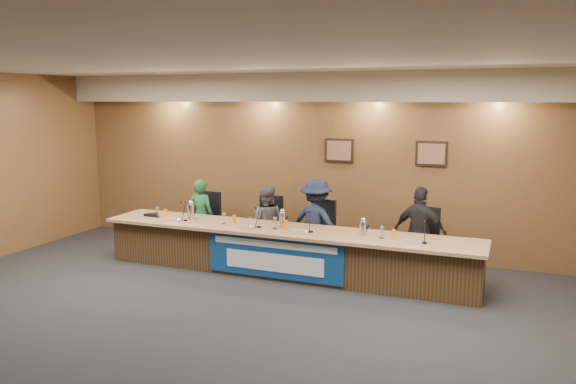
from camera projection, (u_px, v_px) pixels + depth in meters
name	position (u px, v px, depth m)	size (l,w,h in m)	color
floor	(209.00, 331.00, 6.74)	(10.00, 10.00, 0.00)	black
ceiling	(202.00, 58.00, 6.21)	(10.00, 8.00, 0.04)	silver
wall_back	(318.00, 163.00, 10.13)	(10.00, 0.04, 3.20)	brown
soffit	(314.00, 87.00, 9.68)	(10.00, 0.50, 0.50)	beige
dais_body	(285.00, 252.00, 8.88)	(6.00, 0.80, 0.70)	#412D18
dais_top	(283.00, 230.00, 8.77)	(6.10, 0.95, 0.05)	#A2734E
banner	(274.00, 257.00, 8.49)	(2.20, 0.02, 0.65)	navy
banner_text_upper	(274.00, 245.00, 8.45)	(2.00, 0.01, 0.10)	silver
banner_text_lower	(274.00, 263.00, 8.49)	(1.60, 0.01, 0.28)	silver
wall_photo_left	(339.00, 150.00, 9.92)	(0.52, 0.04, 0.42)	black
wall_photo_right	(431.00, 154.00, 9.32)	(0.52, 0.04, 0.42)	black
panelist_a	(201.00, 216.00, 10.07)	(0.49, 0.32, 1.34)	#19522C
panelist_b	(266.00, 223.00, 9.60)	(0.63, 0.49, 1.29)	#4D4B51
panelist_c	(316.00, 223.00, 9.25)	(0.94, 0.54, 1.46)	#121C31
panelist_d	(420.00, 233.00, 8.63)	(0.84, 0.35, 1.43)	black
office_chair_a	(204.00, 225.00, 10.20)	(0.48, 0.48, 0.08)	black
office_chair_b	(268.00, 231.00, 9.72)	(0.48, 0.48, 0.08)	black
office_chair_c	(318.00, 236.00, 9.39)	(0.48, 0.48, 0.08)	black
office_chair_d	(420.00, 246.00, 8.76)	(0.48, 0.48, 0.08)	black
nameplate_a	(171.00, 219.00, 9.24)	(0.24, 0.06, 0.09)	white
microphone_a	(185.00, 220.00, 9.31)	(0.07, 0.07, 0.02)	black
juice_glass_a	(166.00, 213.00, 9.54)	(0.06, 0.06, 0.15)	orange
water_glass_a	(158.00, 212.00, 9.56)	(0.08, 0.08, 0.18)	silver
nameplate_b	(243.00, 226.00, 8.72)	(0.24, 0.06, 0.09)	white
microphone_b	(259.00, 227.00, 8.83)	(0.07, 0.07, 0.02)	black
juice_glass_b	(234.00, 220.00, 9.05)	(0.06, 0.06, 0.15)	orange
water_glass_b	(224.00, 219.00, 9.06)	(0.08, 0.08, 0.18)	silver
nameplate_c	(298.00, 231.00, 8.39)	(0.24, 0.06, 0.09)	white
microphone_c	(311.00, 232.00, 8.51)	(0.07, 0.07, 0.02)	black
juice_glass_c	(286.00, 225.00, 8.66)	(0.06, 0.06, 0.15)	orange
water_glass_c	(275.00, 223.00, 8.73)	(0.08, 0.08, 0.18)	silver
nameplate_d	(412.00, 241.00, 7.80)	(0.24, 0.06, 0.09)	white
microphone_d	(425.00, 243.00, 7.85)	(0.07, 0.07, 0.02)	black
juice_glass_d	(394.00, 235.00, 8.06)	(0.06, 0.06, 0.15)	orange
water_glass_d	(382.00, 232.00, 8.12)	(0.08, 0.08, 0.18)	silver
carafe_left	(191.00, 212.00, 9.43)	(0.13, 0.13, 0.25)	silver
carafe_mid	(283.00, 220.00, 8.83)	(0.11, 0.11, 0.24)	silver
carafe_right	(363.00, 229.00, 8.27)	(0.11, 0.11, 0.22)	silver
speakerphone	(153.00, 215.00, 9.67)	(0.32, 0.32, 0.05)	black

